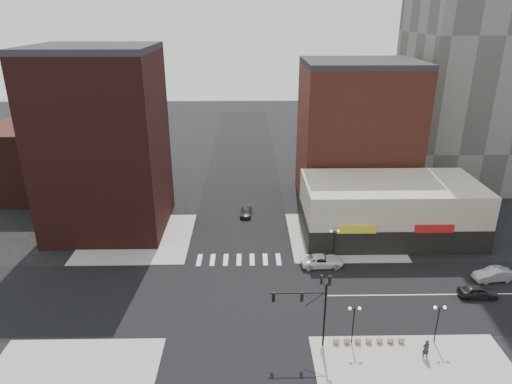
{
  "coord_description": "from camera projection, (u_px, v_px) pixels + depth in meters",
  "views": [
    {
      "loc": [
        1.17,
        -43.19,
        29.87
      ],
      "look_at": [
        2.03,
        4.18,
        11.0
      ],
      "focal_mm": 32.0,
      "sensor_mm": 36.0,
      "label": 1
    }
  ],
  "objects": [
    {
      "name": "building_ne_row",
      "position": [
        389.0,
        213.0,
        64.22
      ],
      "size": [
        24.2,
        12.2,
        8.0
      ],
      "color": "beige",
      "rests_on": "ground"
    },
    {
      "name": "white_suv",
      "position": [
        322.0,
        261.0,
        57.09
      ],
      "size": [
        5.44,
        2.72,
        1.48
      ],
      "primitive_type": "imported",
      "rotation": [
        0.0,
        0.0,
        1.62
      ],
      "color": "white",
      "rests_on": "ground"
    },
    {
      "name": "street_lamp_se_b",
      "position": [
        439.0,
        315.0,
        42.82
      ],
      "size": [
        1.22,
        0.32,
        4.16
      ],
      "color": "black",
      "rests_on": "sidewalk_se"
    },
    {
      "name": "road_ns",
      "position": [
        239.0,
        297.0,
        51.15
      ],
      "size": [
        14.0,
        200.0,
        0.02
      ],
      "primitive_type": "cube",
      "color": "black",
      "rests_on": "ground"
    },
    {
      "name": "silver_sedan",
      "position": [
        493.0,
        274.0,
        54.04
      ],
      "size": [
        4.9,
        2.28,
        1.55
      ],
      "primitive_type": "imported",
      "rotation": [
        0.0,
        0.0,
        -1.43
      ],
      "color": "#9E9DA2",
      "rests_on": "ground"
    },
    {
      "name": "sidewalk_nw",
      "position": [
        138.0,
        238.0,
        64.36
      ],
      "size": [
        15.0,
        15.0,
        0.12
      ],
      "primitive_type": "cube",
      "color": "gray",
      "rests_on": "ground"
    },
    {
      "name": "street_lamp_se_a",
      "position": [
        354.0,
        316.0,
        42.69
      ],
      "size": [
        1.22,
        0.32,
        4.16
      ],
      "color": "black",
      "rests_on": "sidewalk_se"
    },
    {
      "name": "dark_sedan_east",
      "position": [
        478.0,
        291.0,
        50.86
      ],
      "size": [
        4.32,
        1.87,
        1.45
      ],
      "primitive_type": "imported",
      "rotation": [
        0.0,
        0.0,
        1.53
      ],
      "color": "black",
      "rests_on": "ground"
    },
    {
      "name": "pedestrian",
      "position": [
        426.0,
        349.0,
        41.71
      ],
      "size": [
        0.77,
        0.57,
        1.92
      ],
      "primitive_type": "imported",
      "rotation": [
        0.0,
        0.0,
        3.3
      ],
      "color": "#252227",
      "rests_on": "sidewalk_se"
    },
    {
      "name": "bollard_row",
      "position": [
        369.0,
        340.0,
        43.77
      ],
      "size": [
        6.94,
        0.64,
        0.64
      ],
      "color": "gray",
      "rests_on": "sidewalk_se"
    },
    {
      "name": "dark_sedan_north",
      "position": [
        246.0,
        212.0,
        71.28
      ],
      "size": [
        1.96,
        4.29,
        1.22
      ],
      "primitive_type": "imported",
      "rotation": [
        0.0,
        0.0,
        -0.06
      ],
      "color": "black",
      "rests_on": "ground"
    },
    {
      "name": "building_nw",
      "position": [
        103.0,
        145.0,
        63.39
      ],
      "size": [
        16.0,
        15.0,
        25.0
      ],
      "primitive_type": "cube",
      "color": "#361411",
      "rests_on": "ground"
    },
    {
      "name": "building_nw_low",
      "position": [
        59.0,
        157.0,
        79.98
      ],
      "size": [
        20.0,
        18.0,
        12.0
      ],
      "primitive_type": "cube",
      "color": "#361411",
      "rests_on": "ground"
    },
    {
      "name": "sidewalk_ne",
      "position": [
        342.0,
        236.0,
        64.84
      ],
      "size": [
        15.0,
        15.0,
        0.12
      ],
      "primitive_type": "cube",
      "color": "gray",
      "rests_on": "ground"
    },
    {
      "name": "street_lamp_ne",
      "position": [
        334.0,
        237.0,
        57.57
      ],
      "size": [
        1.22,
        0.32,
        4.16
      ],
      "color": "black",
      "rests_on": "sidewalk_ne"
    },
    {
      "name": "road_ew",
      "position": [
        239.0,
        297.0,
        51.15
      ],
      "size": [
        200.0,
        14.0,
        0.02
      ],
      "primitive_type": "cube",
      "color": "black",
      "rests_on": "ground"
    },
    {
      "name": "ground",
      "position": [
        239.0,
        297.0,
        51.15
      ],
      "size": [
        240.0,
        240.0,
        0.0
      ],
      "primitive_type": "plane",
      "color": "black",
      "rests_on": "ground"
    },
    {
      "name": "traffic_signal",
      "position": [
        315.0,
        300.0,
        42.17
      ],
      "size": [
        5.59,
        3.09,
        7.77
      ],
      "color": "black",
      "rests_on": "ground"
    },
    {
      "name": "building_ne_midrise",
      "position": [
        356.0,
        134.0,
        74.8
      ],
      "size": [
        18.0,
        15.0,
        22.0
      ],
      "primitive_type": "cube",
      "color": "brown",
      "rests_on": "ground"
    }
  ]
}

